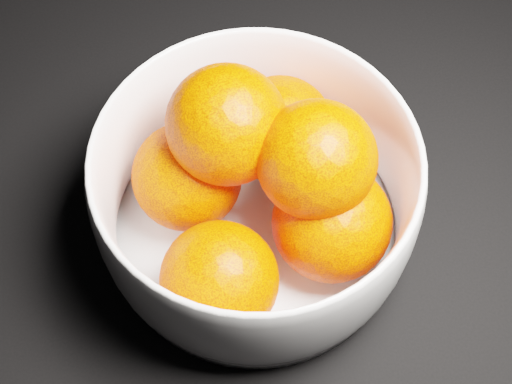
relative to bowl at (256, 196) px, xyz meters
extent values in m
cylinder|color=white|center=(0.00, 0.00, -0.05)|extent=(0.23, 0.23, 0.01)
sphere|color=#FF3D00|center=(0.03, 0.06, 0.00)|extent=(0.09, 0.09, 0.09)
sphere|color=#FF3D00|center=(-0.05, 0.03, 0.00)|extent=(0.08, 0.08, 0.08)
sphere|color=#FF3D00|center=(-0.04, -0.06, 0.00)|extent=(0.08, 0.08, 0.08)
sphere|color=#FF3D00|center=(0.05, -0.03, 0.00)|extent=(0.09, 0.09, 0.09)
sphere|color=#FF3D00|center=(-0.01, 0.04, 0.05)|extent=(0.09, 0.09, 0.09)
sphere|color=#FF3D00|center=(0.04, -0.01, 0.05)|extent=(0.08, 0.08, 0.08)
camera|label=1|loc=(-0.05, -0.26, 0.46)|focal=50.00mm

